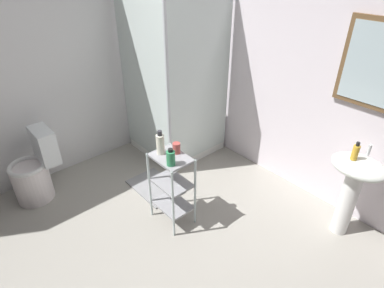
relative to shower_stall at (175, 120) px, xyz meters
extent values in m
cube|color=#9F9A90|center=(1.21, -1.22, -0.47)|extent=(4.20, 4.20, 0.02)
cube|color=white|center=(1.21, 0.63, 0.79)|extent=(4.20, 0.10, 2.50)
cube|color=brown|center=(1.92, 0.56, 1.05)|extent=(0.56, 0.03, 0.72)
cube|color=silver|center=(1.92, 0.54, 1.05)|extent=(0.48, 0.01, 0.64)
cube|color=white|center=(-0.64, -1.22, 0.79)|extent=(0.10, 4.20, 2.50)
cube|color=white|center=(-0.10, 0.10, -0.41)|extent=(0.90, 0.90, 0.10)
cube|color=silver|center=(-0.10, -0.35, 0.59)|extent=(0.90, 0.02, 1.90)
cube|color=silver|center=(0.35, 0.10, 0.59)|extent=(0.02, 0.90, 1.90)
cylinder|color=silver|center=(0.35, -0.35, 0.59)|extent=(0.04, 0.04, 1.90)
cylinder|color=silver|center=(-0.10, 0.10, -0.36)|extent=(0.08, 0.08, 0.00)
cylinder|color=white|center=(2.11, 0.30, -0.12)|extent=(0.15, 0.15, 0.68)
ellipsoid|color=white|center=(2.11, 0.30, 0.28)|extent=(0.46, 0.37, 0.13)
cylinder|color=silver|center=(2.11, 0.42, 0.40)|extent=(0.03, 0.03, 0.10)
cylinder|color=white|center=(-0.27, -1.71, -0.26)|extent=(0.37, 0.37, 0.40)
torus|color=white|center=(-0.27, -1.71, -0.05)|extent=(0.37, 0.37, 0.04)
cube|color=white|center=(-0.27, -1.50, 0.12)|extent=(0.35, 0.17, 0.36)
cylinder|color=silver|center=(0.77, -0.92, -0.09)|extent=(0.02, 0.02, 0.74)
cylinder|color=silver|center=(1.13, -0.92, -0.09)|extent=(0.02, 0.02, 0.74)
cylinder|color=silver|center=(0.77, -0.66, -0.09)|extent=(0.02, 0.02, 0.74)
cylinder|color=silver|center=(1.13, -0.66, -0.09)|extent=(0.02, 0.02, 0.74)
cube|color=#99999E|center=(0.95, -0.79, -0.28)|extent=(0.36, 0.26, 0.02)
cube|color=#99999E|center=(0.95, -0.79, -0.01)|extent=(0.36, 0.26, 0.02)
cube|color=#99999E|center=(0.95, -0.79, 0.27)|extent=(0.36, 0.26, 0.02)
cylinder|color=gold|center=(2.06, 0.26, 0.41)|extent=(0.05, 0.05, 0.13)
cylinder|color=black|center=(2.06, 0.26, 0.49)|extent=(0.03, 0.03, 0.03)
cylinder|color=#34955D|center=(1.05, -0.86, 0.34)|extent=(0.08, 0.08, 0.13)
cylinder|color=black|center=(1.05, -0.86, 0.42)|extent=(0.04, 0.04, 0.03)
cylinder|color=white|center=(0.85, -0.82, 0.37)|extent=(0.07, 0.07, 0.18)
cylinder|color=#333338|center=(0.85, -0.82, 0.48)|extent=(0.04, 0.04, 0.05)
cylinder|color=#B24742|center=(0.93, -0.71, 0.33)|extent=(0.07, 0.07, 0.10)
cube|color=gray|center=(0.43, -0.65, -0.45)|extent=(0.60, 0.40, 0.02)
camera|label=1|loc=(2.82, -2.18, 1.84)|focal=29.75mm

